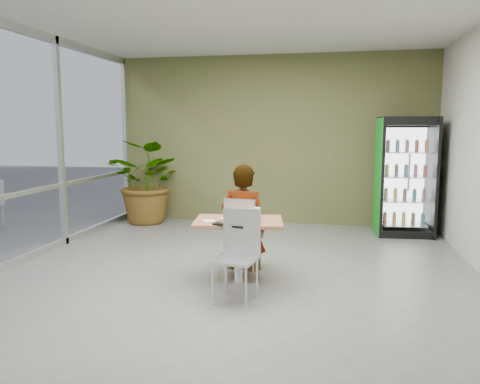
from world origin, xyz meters
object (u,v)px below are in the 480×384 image
dining_table (239,237)px  potted_plant (149,182)px  chair_far (242,227)px  seated_woman (243,228)px  chair_near (239,247)px  cafeteria_tray (234,224)px  soda_cup (257,214)px  beverage_fridge (405,177)px

dining_table → potted_plant: potted_plant is taller
chair_far → seated_woman: seated_woman is taller
chair_near → potted_plant: 4.42m
chair_far → cafeteria_tray: chair_far is taller
chair_near → chair_far: bearing=107.7°
soda_cup → potted_plant: potted_plant is taller
chair_far → beverage_fridge: 3.46m
cafeteria_tray → beverage_fridge: bearing=55.0°
soda_cup → chair_near: bearing=-101.0°
seated_woman → soda_cup: (0.26, -0.54, 0.29)m
chair_far → seated_woman: (0.01, 0.05, -0.01)m
seated_woman → chair_far: bearing=83.0°
dining_table → chair_far: size_ratio=1.20×
cafeteria_tray → beverage_fridge: 4.01m
chair_far → cafeteria_tray: (0.06, -0.79, 0.21)m
dining_table → seated_woman: size_ratio=0.67×
seated_woman → cafeteria_tray: bearing=100.1°
seated_woman → soda_cup: seated_woman is taller
chair_near → seated_woman: size_ratio=0.57×
chair_near → beverage_fridge: beverage_fridge is taller
cafeteria_tray → potted_plant: bearing=125.1°
chair_far → chair_near: 1.06m
dining_table → chair_near: bearing=-78.6°
dining_table → soda_cup: (0.22, 0.00, 0.29)m
cafeteria_tray → chair_near: bearing=-67.4°
chair_far → potted_plant: 3.50m
chair_far → chair_near: bearing=105.9°
soda_cup → cafeteria_tray: bearing=-126.1°
dining_table → chair_far: (-0.06, 0.50, 0.01)m
chair_near → soda_cup: bearing=87.7°
chair_near → potted_plant: bearing=133.0°
soda_cup → cafeteria_tray: (-0.21, -0.29, -0.06)m
dining_table → cafeteria_tray: (0.00, -0.29, 0.22)m
chair_far → seated_woman: bearing=-97.0°
dining_table → beverage_fridge: bearing=52.4°
beverage_fridge → potted_plant: 4.68m
seated_woman → beverage_fridge: bearing=-126.9°
chair_near → beverage_fridge: size_ratio=0.48×
chair_near → potted_plant: (-2.49, 3.65, 0.24)m
chair_far → beverage_fridge: (2.36, 2.49, 0.46)m
seated_woman → potted_plant: 3.47m
chair_near → potted_plant: size_ratio=0.60×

